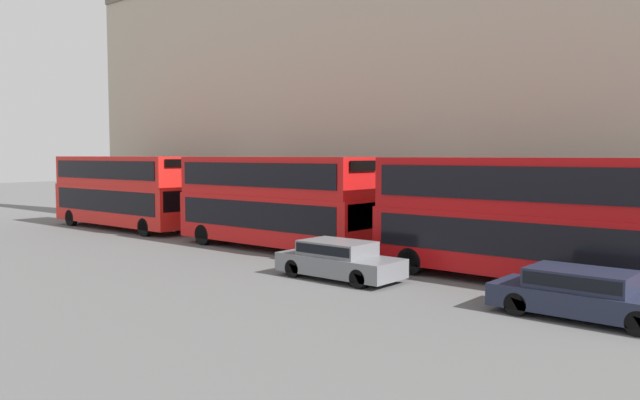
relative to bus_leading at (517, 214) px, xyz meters
name	(u,v)px	position (x,y,z in m)	size (l,w,h in m)	color
bus_leading	(517,214)	(0.00, 0.00, 0.00)	(2.59, 10.21, 4.28)	#B20C0F
bus_second_in_queue	(273,199)	(0.00, 11.66, 0.00)	(2.59, 10.44, 4.28)	red
bus_third_in_queue	(122,189)	(0.00, 24.11, 0.01)	(2.59, 11.05, 4.29)	red
car_dark_sedan	(583,292)	(-3.40, -3.28, -1.65)	(1.90, 4.78, 1.32)	#1E2338
car_hatchback	(339,259)	(-3.40, 5.05, -1.65)	(1.88, 4.55, 1.34)	slate
pedestrian	(186,215)	(2.83, 21.76, -1.57)	(0.36, 0.36, 1.72)	#334C6B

